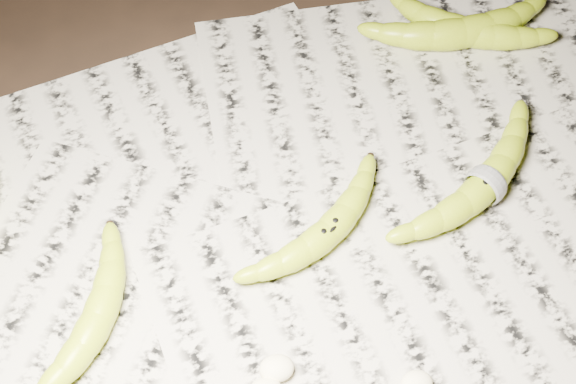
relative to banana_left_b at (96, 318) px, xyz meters
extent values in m
plane|color=black|center=(0.22, 0.08, -0.02)|extent=(3.00, 3.00, 0.00)
cube|color=#B7B09D|center=(0.22, 0.06, -0.02)|extent=(0.90, 0.70, 0.01)
torus|color=white|center=(0.42, 0.09, 0.00)|extent=(0.03, 0.04, 0.05)
ellipsoid|color=#FFEFC5|center=(0.16, -0.08, -0.01)|extent=(0.03, 0.03, 0.02)
ellipsoid|color=#FFEFC5|center=(0.29, -0.11, -0.01)|extent=(0.03, 0.03, 0.02)
camera|label=1|loc=(0.12, -0.36, 0.70)|focal=50.00mm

